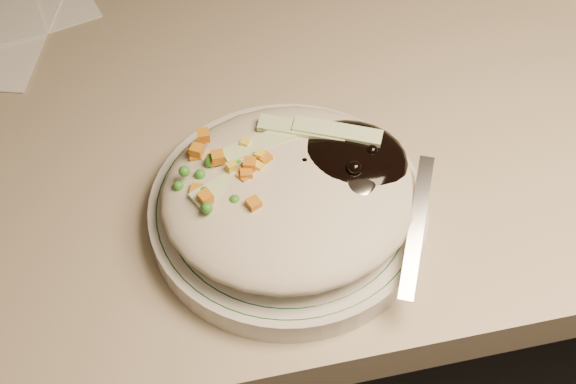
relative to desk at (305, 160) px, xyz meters
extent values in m
cube|color=tan|center=(0.00, 0.00, 0.18)|extent=(1.40, 0.70, 0.04)
cylinder|color=silver|center=(-0.07, -0.22, 0.21)|extent=(0.21, 0.21, 0.02)
torus|color=#144723|center=(-0.07, -0.22, 0.22)|extent=(0.20, 0.20, 0.00)
torus|color=#144723|center=(-0.07, -0.22, 0.22)|extent=(0.19, 0.19, 0.00)
ellipsoid|color=#B1A88F|center=(-0.07, -0.23, 0.24)|extent=(0.19, 0.18, 0.04)
ellipsoid|color=black|center=(-0.02, -0.21, 0.25)|extent=(0.10, 0.09, 0.03)
ellipsoid|color=orange|center=(-0.11, -0.21, 0.24)|extent=(0.08, 0.08, 0.02)
sphere|color=black|center=(-0.06, -0.21, 0.25)|extent=(0.01, 0.01, 0.01)
sphere|color=black|center=(-0.03, -0.21, 0.25)|extent=(0.01, 0.01, 0.01)
sphere|color=black|center=(0.00, -0.22, 0.26)|extent=(0.01, 0.01, 0.01)
sphere|color=black|center=(-0.01, -0.20, 0.25)|extent=(0.01, 0.01, 0.01)
sphere|color=black|center=(-0.02, -0.23, 0.26)|extent=(0.01, 0.01, 0.01)
sphere|color=black|center=(-0.03, -0.21, 0.25)|extent=(0.01, 0.01, 0.01)
sphere|color=black|center=(-0.02, -0.20, 0.25)|extent=(0.01, 0.01, 0.01)
cube|color=orange|center=(-0.12, -0.20, 0.26)|extent=(0.01, 0.01, 0.01)
cube|color=orange|center=(-0.10, -0.22, 0.25)|extent=(0.01, 0.01, 0.01)
cube|color=orange|center=(-0.13, -0.19, 0.26)|extent=(0.01, 0.01, 0.01)
cube|color=orange|center=(-0.10, -0.21, 0.26)|extent=(0.01, 0.01, 0.01)
cube|color=orange|center=(-0.10, -0.22, 0.26)|extent=(0.01, 0.01, 0.01)
cube|color=orange|center=(-0.13, -0.18, 0.25)|extent=(0.01, 0.01, 0.01)
cube|color=orange|center=(-0.12, -0.20, 0.26)|extent=(0.01, 0.01, 0.01)
cube|color=orange|center=(-0.10, -0.22, 0.26)|extent=(0.01, 0.01, 0.01)
cube|color=orange|center=(-0.08, -0.21, 0.26)|extent=(0.01, 0.01, 0.01)
cube|color=orange|center=(-0.12, -0.18, 0.26)|extent=(0.01, 0.01, 0.01)
cube|color=orange|center=(-0.13, -0.23, 0.26)|extent=(0.01, 0.01, 0.01)
cube|color=orange|center=(-0.10, -0.25, 0.26)|extent=(0.01, 0.01, 0.01)
cube|color=orange|center=(-0.14, -0.22, 0.25)|extent=(0.01, 0.01, 0.01)
cube|color=orange|center=(-0.13, -0.19, 0.25)|extent=(0.01, 0.01, 0.01)
sphere|color=#388C28|center=(-0.10, -0.21, 0.25)|extent=(0.01, 0.01, 0.01)
sphere|color=#388C28|center=(-0.13, -0.24, 0.26)|extent=(0.01, 0.01, 0.01)
sphere|color=#388C28|center=(-0.13, -0.21, 0.26)|extent=(0.01, 0.01, 0.01)
sphere|color=#388C28|center=(-0.14, -0.21, 0.26)|extent=(0.01, 0.01, 0.01)
sphere|color=#388C28|center=(-0.10, -0.20, 0.25)|extent=(0.01, 0.01, 0.01)
sphere|color=#388C28|center=(-0.10, -0.23, 0.25)|extent=(0.01, 0.01, 0.01)
sphere|color=#388C28|center=(-0.12, -0.21, 0.25)|extent=(0.01, 0.01, 0.01)
sphere|color=#388C28|center=(-0.12, -0.23, 0.25)|extent=(0.01, 0.01, 0.01)
sphere|color=#388C28|center=(-0.15, -0.21, 0.25)|extent=(0.01, 0.01, 0.01)
sphere|color=#388C28|center=(-0.12, -0.20, 0.26)|extent=(0.01, 0.01, 0.01)
sphere|color=#388C28|center=(-0.12, -0.20, 0.26)|extent=(0.01, 0.01, 0.01)
sphere|color=#388C28|center=(-0.13, -0.22, 0.25)|extent=(0.01, 0.01, 0.01)
sphere|color=#388C28|center=(-0.11, -0.24, 0.26)|extent=(0.01, 0.01, 0.01)
sphere|color=#388C28|center=(-0.08, -0.19, 0.25)|extent=(0.01, 0.01, 0.01)
cube|color=yellow|center=(-0.10, -0.20, 0.25)|extent=(0.01, 0.01, 0.01)
cube|color=yellow|center=(-0.09, -0.21, 0.26)|extent=(0.01, 0.01, 0.01)
cube|color=yellow|center=(-0.11, -0.20, 0.25)|extent=(0.01, 0.01, 0.01)
cube|color=yellow|center=(-0.11, -0.21, 0.26)|extent=(0.01, 0.01, 0.01)
cube|color=yellow|center=(-0.11, -0.22, 0.25)|extent=(0.01, 0.01, 0.01)
cube|color=yellow|center=(-0.09, -0.20, 0.26)|extent=(0.01, 0.01, 0.01)
cube|color=yellow|center=(-0.09, -0.19, 0.26)|extent=(0.01, 0.01, 0.01)
cube|color=yellow|center=(-0.11, -0.22, 0.25)|extent=(0.01, 0.01, 0.01)
cube|color=#B2D18C|center=(-0.08, -0.19, 0.26)|extent=(0.07, 0.03, 0.00)
cube|color=#B2D18C|center=(-0.05, -0.18, 0.26)|extent=(0.07, 0.04, 0.00)
cube|color=#B2D18C|center=(-0.11, -0.22, 0.26)|extent=(0.07, 0.04, 0.00)
cube|color=#B2D18C|center=(-0.02, -0.19, 0.26)|extent=(0.07, 0.04, 0.00)
ellipsoid|color=silver|center=(-0.02, -0.24, 0.25)|extent=(0.05, 0.06, 0.01)
cube|color=silver|center=(0.01, -0.28, 0.24)|extent=(0.06, 0.11, 0.03)
camera|label=1|loc=(-0.15, -0.59, 0.71)|focal=50.00mm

